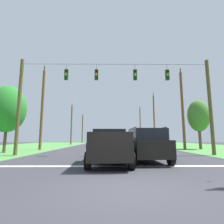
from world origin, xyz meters
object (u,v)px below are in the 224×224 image
object	(u,v)px
suv_black	(145,144)
utility_pole_mid_right	(183,108)
tree_roadside_far_right	(198,116)
distant_car_crossing_white	(96,142)
utility_pole_near_left	(140,125)
utility_pole_distant_left	(82,129)
utility_pole_far_left	(42,108)
utility_pole_distant_right	(71,125)
overhead_signal_span	(115,100)
pickup_truck	(109,146)
utility_pole_far_right	(154,119)
tree_roadside_right	(8,109)

from	to	relation	value
suv_black	utility_pole_mid_right	xyz separation A→B (m)	(7.34, 11.74, 4.31)
utility_pole_mid_right	tree_roadside_far_right	size ratio (longest dim) A/B	1.68
suv_black	distant_car_crossing_white	xyz separation A→B (m)	(-4.68, 19.50, -0.27)
utility_pole_near_left	suv_black	bearing A→B (deg)	-99.20
utility_pole_mid_right	utility_pole_distant_left	xyz separation A→B (m)	(-18.36, 32.54, -0.94)
utility_pole_far_left	utility_pole_distant_right	world-z (taller)	utility_pole_far_left
overhead_signal_span	suv_black	bearing A→B (deg)	-65.85
utility_pole_far_left	pickup_truck	bearing A→B (deg)	-54.06
utility_pole_far_right	overhead_signal_span	bearing A→B (deg)	-111.50
suv_black	utility_pole_near_left	bearing A→B (deg)	80.80
suv_black	utility_pole_near_left	world-z (taller)	utility_pole_near_left
utility_pole_near_left	utility_pole_distant_left	size ratio (longest dim) A/B	1.25
overhead_signal_span	utility_pole_distant_right	world-z (taller)	utility_pole_distant_right
suv_black	overhead_signal_span	bearing A→B (deg)	114.15
utility_pole_far_left	utility_pole_distant_left	world-z (taller)	utility_pole_far_left
overhead_signal_span	utility_pole_far_right	xyz separation A→B (m)	(9.13, 23.18, 0.80)
utility_pole_mid_right	utility_pole_distant_right	xyz separation A→B (m)	(-18.35, 16.89, -0.91)
distant_car_crossing_white	utility_pole_distant_right	distance (m)	11.71
utility_pole_near_left	utility_pole_mid_right	bearing A→B (deg)	-89.60
distant_car_crossing_white	utility_pole_far_right	distance (m)	15.02
utility_pole_far_right	tree_roadside_right	size ratio (longest dim) A/B	1.71
utility_pole_near_left	overhead_signal_span	bearing A→B (deg)	-102.53
utility_pole_distant_right	tree_roadside_right	world-z (taller)	utility_pole_distant_right
utility_pole_near_left	pickup_truck	bearing A→B (deg)	-101.81
tree_roadside_right	tree_roadside_far_right	world-z (taller)	tree_roadside_right
utility_pole_mid_right	utility_pole_distant_left	bearing A→B (deg)	119.43
utility_pole_distant_left	tree_roadside_right	size ratio (longest dim) A/B	1.37
overhead_signal_span	utility_pole_distant_left	distance (m)	41.37
distant_car_crossing_white	utility_pole_distant_right	bearing A→B (deg)	124.76
utility_pole_mid_right	utility_pole_far_left	bearing A→B (deg)	-177.60
utility_pole_far_right	utility_pole_near_left	size ratio (longest dim) A/B	1.00
utility_pole_mid_right	utility_pole_far_left	world-z (taller)	utility_pole_mid_right
overhead_signal_span	utility_pole_far_right	world-z (taller)	utility_pole_far_right
utility_pole_far_right	tree_roadside_far_right	xyz separation A→B (m)	(2.15, -15.14, -1.18)
overhead_signal_span	suv_black	size ratio (longest dim) A/B	3.49
distant_car_crossing_white	utility_pole_far_left	bearing A→B (deg)	-126.05
overhead_signal_span	distant_car_crossing_white	size ratio (longest dim) A/B	3.87
pickup_truck	tree_roadside_far_right	size ratio (longest dim) A/B	0.84
overhead_signal_span	distant_car_crossing_white	distance (m)	16.29
suv_black	utility_pole_distant_right	xyz separation A→B (m)	(-11.01, 28.63, 3.40)
distant_car_crossing_white	tree_roadside_right	distance (m)	15.65
utility_pole_far_right	utility_pole_distant_left	bearing A→B (deg)	136.99
pickup_truck	distant_car_crossing_white	size ratio (longest dim) A/B	1.24
pickup_truck	utility_pole_far_right	size ratio (longest dim) A/B	0.47
pickup_truck	utility_pole_far_right	world-z (taller)	utility_pole_far_right
distant_car_crossing_white	utility_pole_mid_right	distance (m)	15.02
utility_pole_far_right	tree_roadside_right	bearing A→B (deg)	-133.92
overhead_signal_span	suv_black	xyz separation A→B (m)	(1.78, -3.96, -3.67)
utility_pole_near_left	tree_roadside_right	xyz separation A→B (m)	(-19.68, -37.49, -1.21)
suv_black	utility_pole_distant_right	bearing A→B (deg)	111.04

